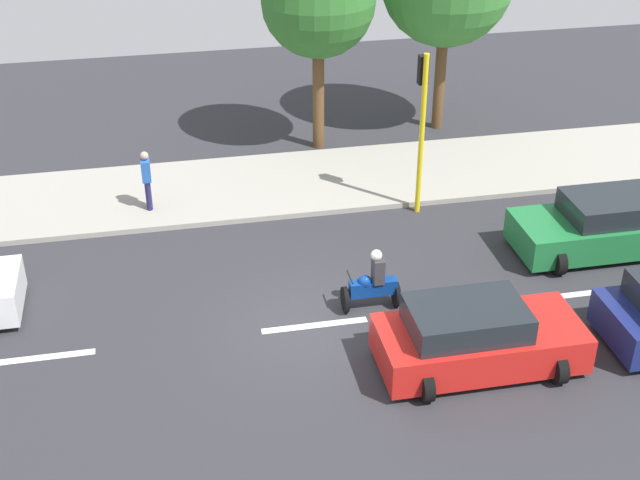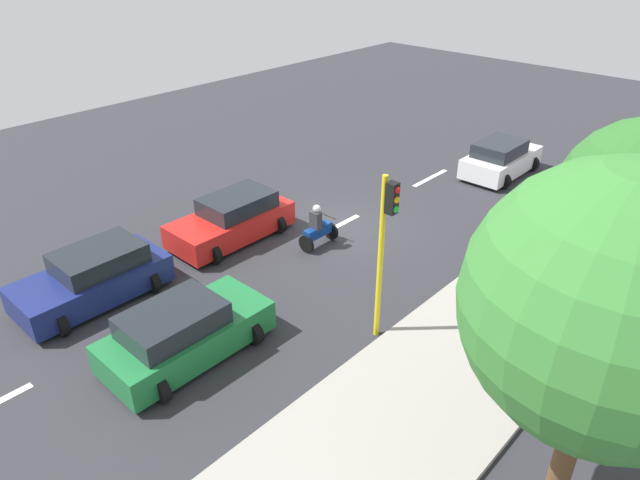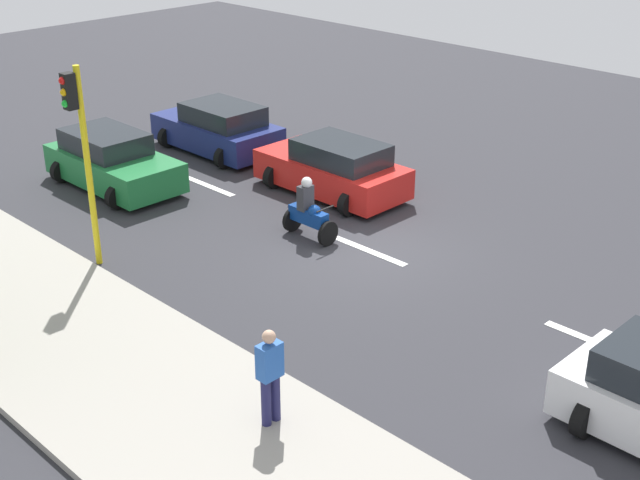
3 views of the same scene
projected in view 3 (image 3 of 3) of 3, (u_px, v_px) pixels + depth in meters
ground_plane at (366, 252)px, 19.97m from camera, size 40.00×60.00×0.10m
sidewalk at (107, 364)px, 15.39m from camera, size 4.00×60.00×0.15m
lane_stripe_far_north at (89, 138)px, 27.60m from camera, size 0.20×2.40×0.01m
lane_stripe_north at (205, 185)px, 23.77m from camera, size 0.20×2.40×0.01m
lane_stripe_mid at (366, 249)px, 19.94m from camera, size 0.20×2.40×0.01m
lane_stripe_south at (603, 345)px, 16.12m from camera, size 0.20×2.40×0.01m
car_green at (112, 162)px, 23.39m from camera, size 2.32×4.18×1.52m
car_dark_blue at (218, 129)px, 26.11m from camera, size 2.37×4.17×1.52m
car_red at (334, 169)px, 22.88m from camera, size 2.29×4.24×1.52m
motorcycle at (309, 213)px, 20.30m from camera, size 0.60×1.30×1.53m
pedestrian_near_signal at (270, 374)px, 13.36m from camera, size 0.40×0.24×1.69m
traffic_light_corner at (81, 140)px, 18.03m from camera, size 0.49×0.24×4.50m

